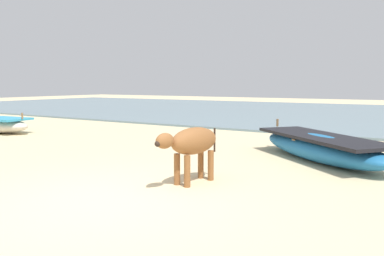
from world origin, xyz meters
The scene contains 4 objects.
ground centered at (0.00, 0.00, 0.00)m, with size 80.00×80.00×0.00m, color beige.
sea_water centered at (0.00, 18.59, 0.04)m, with size 60.00×20.00×0.08m, color slate.
fishing_boat_1 centered at (1.93, 4.64, 0.31)m, with size 3.81×3.46×0.77m.
cow_adult_brown centered at (0.53, 1.51, 0.69)m, with size 0.60×1.47×0.96m.
Camera 1 is at (3.94, -4.00, 1.71)m, focal length 36.04 mm.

